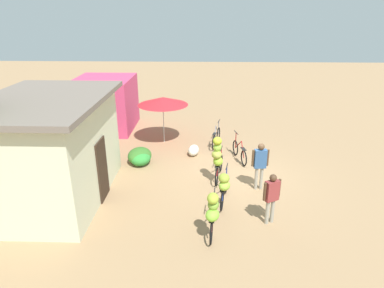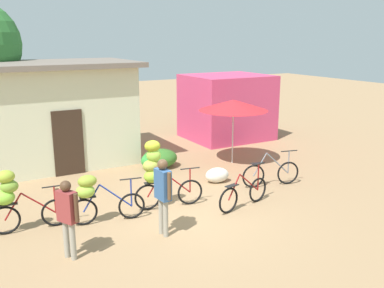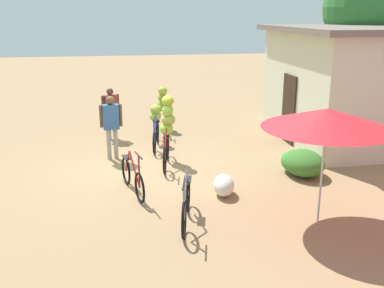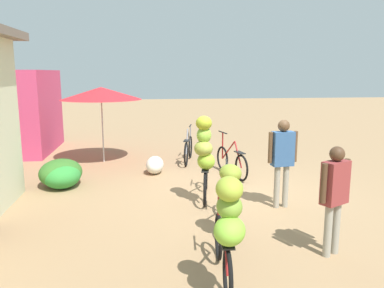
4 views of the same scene
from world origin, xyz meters
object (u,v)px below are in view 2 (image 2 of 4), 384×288
Objects in this scene: bicycle_leftmost at (13,197)px; bicycle_near_pile at (94,194)px; person_vendor at (67,212)px; produce_sack at (217,175)px; market_umbrella at (233,105)px; bicycle_center_loaded at (156,170)px; shop_pink at (227,107)px; bicycle_rightmost at (271,173)px; bicycle_by_shop at (244,194)px; person_bystander at (163,189)px; building_low at (55,113)px.

bicycle_leftmost reaches higher than bicycle_near_pile.
person_vendor reaches higher than bicycle_near_pile.
produce_sack is at bearing 15.06° from bicycle_near_pile.
bicycle_leftmost is 1.08× the size of person_vendor.
person_vendor is (-0.88, -1.27, 0.23)m from bicycle_near_pile.
market_umbrella reaches higher than bicycle_center_loaded.
shop_pink is 6.10m from bicycle_rightmost.
shop_pink reaches higher than bicycle_rightmost.
bicycle_rightmost is at bearing 29.23° from bicycle_by_shop.
bicycle_leftmost is 1.00× the size of person_bystander.
bicycle_by_shop reaches higher than bicycle_rightmost.
bicycle_leftmost is (-2.01, -5.06, -0.86)m from building_low.
produce_sack is 3.74m from person_bystander.
bicycle_rightmost is at bearing 0.69° from bicycle_near_pile.
bicycle_near_pile is (-0.39, -5.46, -0.97)m from building_low.
bicycle_center_loaded reaches higher than person_vendor.
bicycle_leftmost is 5.28m from bicycle_by_shop.
produce_sack is at bearing 39.19° from person_bystander.
building_low is 3.09× the size of person_bystander.
person_bystander is at bearing -161.85° from bicycle_rightmost.
bicycle_leftmost is 0.97× the size of bicycle_center_loaded.
bicycle_center_loaded is (1.59, 0.15, 0.27)m from bicycle_near_pile.
bicycle_center_loaded is (-5.73, -5.52, -0.32)m from shop_pink.
produce_sack is (-1.51, -1.42, -1.74)m from market_umbrella.
bicycle_near_pile reaches higher than bicycle_by_shop.
building_low is 3.01× the size of bicycle_center_loaded.
building_low reaches higher than bicycle_by_shop.
produce_sack is at bearing 77.08° from bicycle_by_shop.
bicycle_leftmost is at bearing -149.49° from shop_pink.
bicycle_center_loaded is 1.48m from person_bystander.
bicycle_near_pile reaches higher than produce_sack.
building_low reaches higher than bicycle_near_pile.
building_low is 6.94m from shop_pink.
bicycle_leftmost is 1.82m from person_vendor.
shop_pink is at bearing 1.71° from building_low.
person_bystander is (0.71, -6.70, -0.66)m from building_low.
person_vendor is (-4.37, -0.43, 0.59)m from bicycle_by_shop.
bicycle_near_pile is 1.09× the size of person_vendor.
person_bystander is at bearing -31.17° from bicycle_leftmost.
bicycle_near_pile is 0.98× the size of bicycle_center_loaded.
produce_sack is at bearing 6.79° from bicycle_leftmost.
bicycle_rightmost is at bearing -98.04° from market_umbrella.
building_low is at bearing 79.34° from person_vendor.
shop_pink reaches higher than bicycle_near_pile.
person_bystander is at bearing -140.81° from produce_sack.
market_umbrella is 1.34× the size of bicycle_by_shop.
bicycle_rightmost is 6.14m from person_vendor.
market_umbrella is 1.45× the size of person_vendor.
bicycle_center_loaded reaches higher than person_bystander.
shop_pink is at bearing 40.22° from person_vendor.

